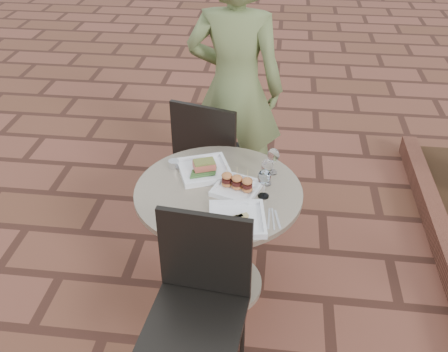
# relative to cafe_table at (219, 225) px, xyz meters

# --- Properties ---
(ground) EXTENTS (60.00, 60.00, 0.00)m
(ground) POSITION_rel_cafe_table_xyz_m (-0.17, -0.04, -0.48)
(ground) COLOR brown
(ground) RESTS_ON ground
(cafe_table) EXTENTS (0.90, 0.90, 0.73)m
(cafe_table) POSITION_rel_cafe_table_xyz_m (0.00, 0.00, 0.00)
(cafe_table) COLOR gray
(cafe_table) RESTS_ON ground
(chair_far) EXTENTS (0.54, 0.54, 0.93)m
(chair_far) POSITION_rel_cafe_table_xyz_m (-0.14, 0.67, 0.07)
(chair_far) COLOR black
(chair_far) RESTS_ON ground
(chair_near) EXTENTS (0.48, 0.48, 0.93)m
(chair_near) POSITION_rel_cafe_table_xyz_m (-0.01, -0.57, 0.07)
(chair_near) COLOR black
(chair_near) RESTS_ON ground
(diner) EXTENTS (0.69, 0.49, 1.79)m
(diner) POSITION_rel_cafe_table_xyz_m (-0.01, 0.92, 0.41)
(diner) COLOR #5E6D3C
(diner) RESTS_ON ground
(plate_salmon) EXTENTS (0.35, 0.35, 0.08)m
(plate_salmon) POSITION_rel_cafe_table_xyz_m (-0.10, 0.15, 0.27)
(plate_salmon) COLOR white
(plate_salmon) RESTS_ON cafe_table
(plate_sliders) EXTENTS (0.28, 0.28, 0.15)m
(plate_sliders) POSITION_rel_cafe_table_xyz_m (0.10, 0.01, 0.28)
(plate_sliders) COLOR white
(plate_sliders) RESTS_ON cafe_table
(plate_tuna) EXTENTS (0.31, 0.31, 0.03)m
(plate_tuna) POSITION_rel_cafe_table_xyz_m (0.12, -0.25, 0.26)
(plate_tuna) COLOR white
(plate_tuna) RESTS_ON cafe_table
(wine_glass_right) EXTENTS (0.07, 0.07, 0.17)m
(wine_glass_right) POSITION_rel_cafe_table_xyz_m (0.24, -0.03, 0.36)
(wine_glass_right) COLOR white
(wine_glass_right) RESTS_ON cafe_table
(wine_glass_mid) EXTENTS (0.07, 0.07, 0.15)m
(wine_glass_mid) POSITION_rel_cafe_table_xyz_m (0.25, 0.09, 0.35)
(wine_glass_mid) COLOR white
(wine_glass_mid) RESTS_ON cafe_table
(wine_glass_far) EXTENTS (0.07, 0.07, 0.16)m
(wine_glass_far) POSITION_rel_cafe_table_xyz_m (0.28, 0.20, 0.36)
(wine_glass_far) COLOR white
(wine_glass_far) RESTS_ON cafe_table
(steel_ramekin) EXTENTS (0.07, 0.07, 0.05)m
(steel_ramekin) POSITION_rel_cafe_table_xyz_m (-0.28, 0.18, 0.27)
(steel_ramekin) COLOR silver
(steel_ramekin) RESTS_ON cafe_table
(cutlery_set) EXTENTS (0.10, 0.18, 0.00)m
(cutlery_set) POSITION_rel_cafe_table_xyz_m (0.30, -0.21, 0.25)
(cutlery_set) COLOR silver
(cutlery_set) RESTS_ON cafe_table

